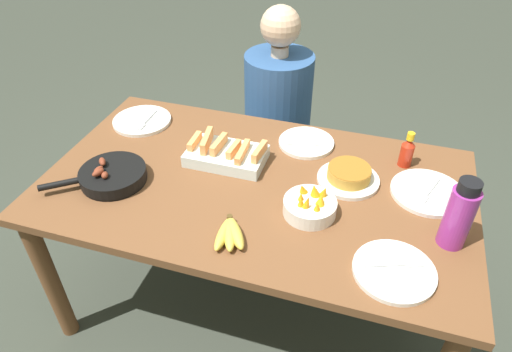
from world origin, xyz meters
TOP-DOWN VIEW (x-y plane):
  - ground_plane at (0.00, 0.00)m, footprint 14.00×14.00m
  - dining_table at (0.00, 0.00)m, footprint 1.62×0.93m
  - banana_bunch at (0.01, -0.30)m, footprint 0.12×0.17m
  - melon_tray at (-0.16, 0.10)m, footprint 0.31×0.19m
  - skillet at (-0.53, -0.16)m, footprint 0.34×0.30m
  - frittata_plate_center at (0.33, 0.11)m, footprint 0.24×0.24m
  - empty_plate_near_front at (0.53, -0.30)m, footprint 0.25×0.25m
  - empty_plate_far_left at (0.63, 0.12)m, footprint 0.27×0.27m
  - empty_plate_far_right at (-0.63, 0.26)m, footprint 0.26×0.26m
  - empty_plate_mid_edge at (0.13, 0.31)m, footprint 0.23×0.23m
  - fruit_bowl_mango at (0.23, -0.11)m, footprint 0.19×0.19m
  - water_bottle at (0.70, -0.11)m, footprint 0.09×0.09m
  - hot_sauce_bottle at (0.53, 0.28)m, footprint 0.05×0.05m
  - person_figure at (-0.12, 0.75)m, footprint 0.38×0.38m

SIDE VIEW (x-z plane):
  - ground_plane at x=0.00m, z-range 0.00..0.00m
  - person_figure at x=-0.12m, z-range -0.11..1.04m
  - dining_table at x=0.00m, z-range 0.27..0.99m
  - empty_plate_far_left at x=0.63m, z-range 0.72..0.74m
  - empty_plate_far_right at x=-0.63m, z-range 0.72..0.74m
  - empty_plate_near_front at x=0.53m, z-range 0.72..0.74m
  - empty_plate_mid_edge at x=0.13m, z-range 0.72..0.74m
  - banana_bunch at x=0.01m, z-range 0.72..0.76m
  - frittata_plate_center at x=0.33m, z-range 0.72..0.78m
  - skillet at x=-0.53m, z-range 0.71..0.79m
  - melon_tray at x=-0.16m, z-range 0.70..0.80m
  - fruit_bowl_mango at x=0.23m, z-range 0.70..0.81m
  - hot_sauce_bottle at x=0.53m, z-range 0.71..0.86m
  - water_bottle at x=0.70m, z-range 0.71..0.97m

